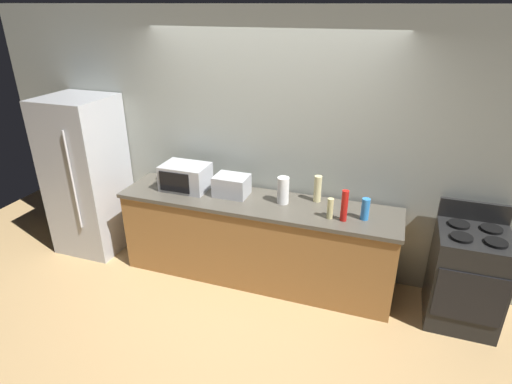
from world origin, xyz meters
The scene contains 13 objects.
ground_plane centered at (0.00, 0.00, 0.00)m, with size 8.00×8.00×0.00m, color tan.
back_wall centered at (0.00, 0.81, 1.35)m, with size 6.40×0.10×2.70m, color #9EA399.
counter_run centered at (0.00, 0.40, 0.45)m, with size 2.84×0.64×0.90m.
refrigerator centered at (-2.05, 0.40, 0.90)m, with size 0.72×0.73×1.80m.
stove_range centered at (2.00, 0.40, 0.46)m, with size 0.60×0.61×1.08m.
microwave centered at (-0.80, 0.45, 1.04)m, with size 0.48×0.35×0.27m.
toaster_oven centered at (-0.28, 0.46, 1.01)m, with size 0.34×0.26×0.21m, color #B7BABF.
paper_towel_roll centered at (0.26, 0.45, 1.04)m, with size 0.12×0.12×0.27m, color white.
bottle_hand_soap centered at (0.57, 0.60, 1.03)m, with size 0.08×0.08×0.27m, color beige.
bottle_hot_sauce centered at (0.88, 0.28, 1.05)m, with size 0.06×0.06×0.30m, color red.
bottle_vinegar centered at (0.76, 0.28, 1.00)m, with size 0.06×0.06×0.20m, color beige.
bottle_spray_cleaner centered at (1.06, 0.37, 1.00)m, with size 0.07×0.07×0.21m, color #338CE5.
mug_yellow centered at (-1.16, 0.57, 0.95)m, with size 0.08×0.08×0.11m, color yellow.
Camera 1 is at (1.23, -3.14, 2.71)m, focal length 29.27 mm.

